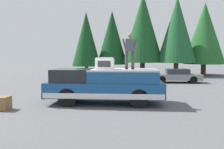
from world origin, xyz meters
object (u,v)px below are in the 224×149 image
object	(u,v)px
wooden_crate	(2,103)
parked_car_grey	(176,76)
pickup_truck	(105,85)
parked_car_black	(120,75)
person_on_truck_bed	(130,50)
compressor_unit	(105,63)

from	to	relation	value
wooden_crate	parked_car_grey	bearing A→B (deg)	-40.94
pickup_truck	wooden_crate	distance (m)	4.55
parked_car_grey	parked_car_black	size ratio (longest dim) A/B	1.00
person_on_truck_bed	parked_car_grey	world-z (taller)	person_on_truck_bed
wooden_crate	pickup_truck	bearing A→B (deg)	-68.06
person_on_truck_bed	parked_car_black	size ratio (longest dim) A/B	0.41
pickup_truck	wooden_crate	world-z (taller)	pickup_truck
parked_car_grey	wooden_crate	size ratio (longest dim) A/B	7.32
pickup_truck	parked_car_black	bearing A→B (deg)	-1.78
parked_car_grey	compressor_unit	bearing A→B (deg)	151.10
compressor_unit	parked_car_black	distance (m)	9.26
parked_car_grey	wooden_crate	distance (m)	14.20
parked_car_grey	wooden_crate	bearing A→B (deg)	139.06
pickup_truck	person_on_truck_bed	bearing A→B (deg)	-91.36
person_on_truck_bed	wooden_crate	world-z (taller)	person_on_truck_bed
pickup_truck	parked_car_grey	world-z (taller)	pickup_truck
compressor_unit	person_on_truck_bed	xyz separation A→B (m)	(0.17, -1.15, 0.62)
compressor_unit	person_on_truck_bed	size ratio (longest dim) A/B	0.50
person_on_truck_bed	wooden_crate	xyz separation A→B (m)	(-1.66, 5.35, -2.27)
parked_car_grey	wooden_crate	xyz separation A→B (m)	(-10.73, 9.31, -0.30)
wooden_crate	parked_car_black	bearing A→B (deg)	-22.75
parked_car_grey	parked_car_black	world-z (taller)	same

